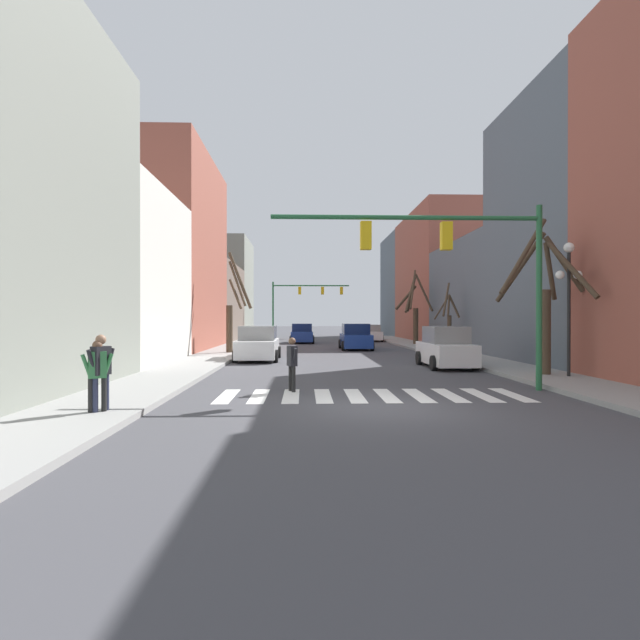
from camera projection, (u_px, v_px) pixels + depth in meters
name	position (u px, v px, depth m)	size (l,w,h in m)	color
ground_plane	(381.00, 407.00, 12.27)	(240.00, 240.00, 0.00)	#424247
sidewalk_left	(101.00, 406.00, 12.05)	(2.64, 90.00, 0.15)	gray
building_row_left	(165.00, 271.00, 33.24)	(6.00, 55.92, 13.03)	gray
building_row_right	(486.00, 267.00, 35.64)	(6.00, 58.74, 12.93)	#934C3D
crosswalk_stripes	(371.00, 395.00, 14.08)	(8.55, 2.60, 0.01)	white
traffic_signal_near	(456.00, 253.00, 15.01)	(8.21, 0.28, 5.61)	#236038
traffic_signal_far	(302.00, 296.00, 54.24)	(8.37, 0.28, 6.12)	#236038
street_lamp_right_corner	(569.00, 282.00, 17.50)	(0.95, 0.36, 4.70)	black
car_parked_left_near	(302.00, 334.00, 43.65)	(2.10, 4.54, 1.69)	navy
car_parked_right_near	(356.00, 338.00, 34.61)	(2.17, 4.39, 1.80)	navy
car_driving_away_lane	(258.00, 344.00, 25.88)	(2.21, 4.66, 1.78)	white
car_driving_toward_lane	(370.00, 333.00, 46.84)	(2.03, 4.35, 1.56)	white
car_parked_right_mid	(446.00, 349.00, 22.05)	(1.97, 4.23, 1.82)	white
pedestrian_waiting_at_curb	(97.00, 370.00, 10.85)	(0.62, 0.39, 1.56)	black
pedestrian_on_left_sidewalk	(292.00, 360.00, 14.86)	(0.33, 0.67, 1.61)	black
pedestrian_near_right_corner	(101.00, 366.00, 10.93)	(0.42, 0.68, 1.68)	#282D47
street_tree_left_mid	(414.00, 309.00, 38.97)	(2.83, 2.35, 5.84)	#473828
street_tree_right_near	(233.00, 313.00, 29.54)	(1.59, 1.30, 5.98)	#473828
street_tree_right_mid	(545.00, 298.00, 18.07)	(3.45, 3.67, 5.68)	#473828
street_tree_right_far	(449.00, 321.00, 30.81)	(1.43, 1.72, 4.24)	#473828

